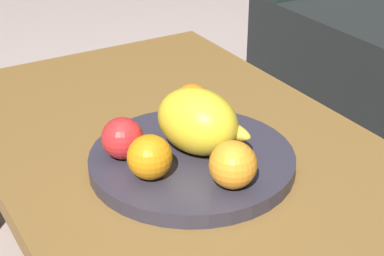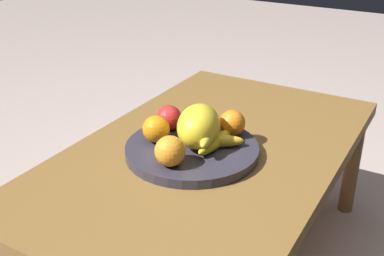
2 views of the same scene
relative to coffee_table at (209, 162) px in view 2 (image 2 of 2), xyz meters
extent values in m
cube|color=brown|center=(0.00, 0.00, 0.02)|extent=(1.10, 0.66, 0.04)
cylinder|color=brown|center=(-0.51, -0.29, -0.18)|extent=(0.05, 0.05, 0.37)
cylinder|color=brown|center=(-0.51, 0.29, -0.18)|extent=(0.05, 0.05, 0.37)
cylinder|color=#312E3B|center=(0.05, -0.02, 0.06)|extent=(0.35, 0.35, 0.03)
ellipsoid|color=yellow|center=(0.04, -0.01, 0.12)|extent=(0.18, 0.15, 0.11)
sphere|color=orange|center=(0.17, -0.02, 0.11)|extent=(0.08, 0.08, 0.08)
sphere|color=orange|center=(0.08, -0.12, 0.10)|extent=(0.07, 0.07, 0.07)
sphere|color=orange|center=(-0.06, 0.04, 0.10)|extent=(0.07, 0.07, 0.07)
sphere|color=red|center=(0.00, -0.13, 0.10)|extent=(0.07, 0.07, 0.07)
ellipsoid|color=yellow|center=(0.03, 0.04, 0.08)|extent=(0.15, 0.04, 0.03)
ellipsoid|color=yellow|center=(0.03, 0.03, 0.08)|extent=(0.11, 0.15, 0.03)
ellipsoid|color=yellow|center=(0.05, 0.02, 0.11)|extent=(0.15, 0.07, 0.03)
camera|label=1|loc=(0.82, -0.48, 0.60)|focal=57.48mm
camera|label=2|loc=(1.01, 0.53, 0.65)|focal=44.76mm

